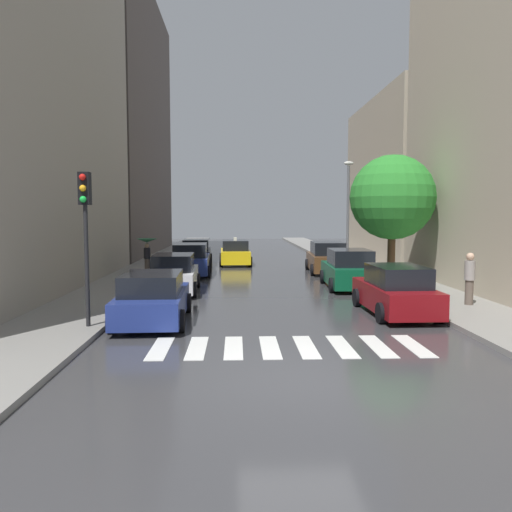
% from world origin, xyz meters
% --- Properties ---
extents(ground_plane, '(28.00, 72.00, 0.04)m').
position_xyz_m(ground_plane, '(0.00, 24.00, -0.02)').
color(ground_plane, '#363638').
extents(sidewalk_left, '(3.00, 72.00, 0.15)m').
position_xyz_m(sidewalk_left, '(-6.50, 24.00, 0.07)').
color(sidewalk_left, gray).
rests_on(sidewalk_left, ground).
extents(sidewalk_right, '(3.00, 72.00, 0.15)m').
position_xyz_m(sidewalk_right, '(6.50, 24.00, 0.07)').
color(sidewalk_right, gray).
rests_on(sidewalk_right, ground).
extents(crosswalk_stripes, '(6.75, 2.20, 0.01)m').
position_xyz_m(crosswalk_stripes, '(0.00, 2.50, 0.01)').
color(crosswalk_stripes, silver).
rests_on(crosswalk_stripes, ground).
extents(building_left_near, '(6.00, 20.43, 17.87)m').
position_xyz_m(building_left_near, '(-11.00, 12.04, 8.94)').
color(building_left_near, '#9E9384').
rests_on(building_left_near, ground).
extents(building_left_mid, '(6.00, 20.42, 21.27)m').
position_xyz_m(building_left_mid, '(-11.00, 33.02, 10.63)').
color(building_left_mid, '#564C47').
rests_on(building_left_mid, ground).
extents(building_right_mid, '(6.00, 14.15, 11.20)m').
position_xyz_m(building_right_mid, '(11.00, 25.51, 5.60)').
color(building_right_mid, '#B2A38C').
rests_on(building_right_mid, ground).
extents(parked_car_left_nearest, '(2.23, 4.52, 1.53)m').
position_xyz_m(parked_car_left_nearest, '(-3.83, 5.61, 0.72)').
color(parked_car_left_nearest, navy).
rests_on(parked_car_left_nearest, ground).
extents(parked_car_left_second, '(2.14, 4.37, 1.64)m').
position_xyz_m(parked_car_left_second, '(-3.92, 11.55, 0.77)').
color(parked_car_left_second, silver).
rests_on(parked_car_left_second, ground).
extents(parked_car_left_third, '(2.27, 4.85, 1.72)m').
position_xyz_m(parked_car_left_third, '(-3.78, 17.95, 0.80)').
color(parked_car_left_third, navy).
rests_on(parked_car_left_third, ground).
extents(parked_car_left_fourth, '(2.20, 4.77, 1.69)m').
position_xyz_m(parked_car_left_fourth, '(-3.91, 23.35, 0.79)').
color(parked_car_left_fourth, black).
rests_on(parked_car_left_fourth, ground).
extents(parked_car_right_nearest, '(2.05, 4.39, 1.63)m').
position_xyz_m(parked_car_right_nearest, '(3.96, 6.53, 0.76)').
color(parked_car_right_nearest, maroon).
rests_on(parked_car_right_nearest, ground).
extents(parked_car_right_second, '(2.28, 4.55, 1.75)m').
position_xyz_m(parked_car_right_second, '(3.76, 12.60, 0.81)').
color(parked_car_right_second, '#0C4C2D').
rests_on(parked_car_right_second, ground).
extents(parked_car_right_third, '(2.29, 4.74, 1.76)m').
position_xyz_m(parked_car_right_third, '(3.85, 18.68, 0.82)').
color(parked_car_right_third, brown).
rests_on(parked_car_right_third, ground).
extents(taxi_midroad, '(2.17, 4.46, 1.81)m').
position_xyz_m(taxi_midroad, '(-1.37, 23.51, 0.76)').
color(taxi_midroad, yellow).
rests_on(taxi_midroad, ground).
extents(pedestrian_foreground, '(1.10, 1.10, 1.84)m').
position_xyz_m(pedestrian_foreground, '(-6.13, 17.84, 1.54)').
color(pedestrian_foreground, brown).
rests_on(pedestrian_foreground, sidewalk_left).
extents(pedestrian_near_tree, '(0.36, 0.36, 1.82)m').
position_xyz_m(pedestrian_near_tree, '(6.83, 7.40, 1.11)').
color(pedestrian_near_tree, brown).
rests_on(pedestrian_near_tree, sidewalk_right).
extents(street_tree_right, '(3.90, 3.90, 5.88)m').
position_xyz_m(street_tree_right, '(5.91, 13.41, 4.07)').
color(street_tree_right, '#513823').
rests_on(street_tree_right, sidewalk_right).
extents(traffic_light_left_corner, '(0.30, 0.42, 4.30)m').
position_xyz_m(traffic_light_left_corner, '(-5.45, 4.41, 3.29)').
color(traffic_light_left_corner, black).
rests_on(traffic_light_left_corner, sidewalk_left).
extents(lamp_post_right, '(0.60, 0.28, 6.37)m').
position_xyz_m(lamp_post_right, '(5.55, 21.10, 3.86)').
color(lamp_post_right, '#595B60').
rests_on(lamp_post_right, sidewalk_right).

